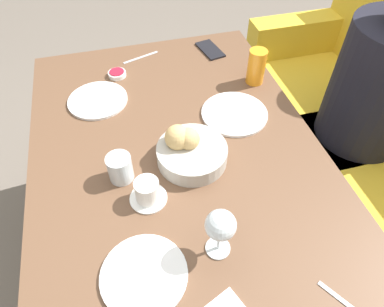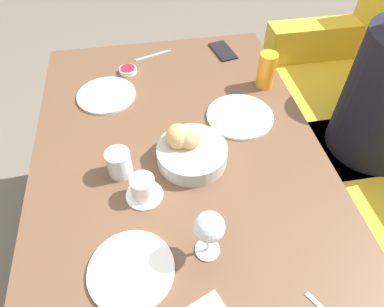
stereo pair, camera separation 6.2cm
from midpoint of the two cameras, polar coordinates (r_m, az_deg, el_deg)
name	(u,v)px [view 1 (the left image)]	position (r m, az deg, el deg)	size (l,w,h in m)	color
ground_plane	(183,258)	(1.71, -2.53, -17.03)	(10.00, 10.00, 0.00)	#6B6056
dining_table	(180,175)	(1.16, -3.57, -3.61)	(1.41, 0.93, 0.73)	brown
seated_person	(360,125)	(1.70, 25.30, 4.32)	(0.38, 0.49, 1.18)	#23232D
bread_basket	(190,150)	(1.05, -2.06, 0.49)	(0.22, 0.22, 0.12)	#B2ADA3
plate_near_left	(98,100)	(1.34, -16.74, 8.48)	(0.22, 0.22, 0.01)	white
plate_near_right	(144,275)	(0.89, -10.10, -19.37)	(0.21, 0.21, 0.01)	white
plate_far_center	(234,114)	(1.23, 5.64, 6.60)	(0.24, 0.24, 0.01)	white
juice_glass	(256,67)	(1.36, 9.36, 14.05)	(0.07, 0.07, 0.14)	orange
water_tumbler	(120,168)	(1.03, -13.61, -2.42)	(0.07, 0.07, 0.09)	silver
wine_glass	(220,226)	(0.81, 2.54, -12.14)	(0.08, 0.08, 0.16)	silver
coffee_cup	(147,192)	(0.97, -9.27, -6.39)	(0.11, 0.11, 0.07)	white
jam_bowl_berry	(117,74)	(1.44, -13.62, 12.76)	(0.07, 0.07, 0.02)	white
fork_silver	(141,57)	(1.54, -9.72, 15.48)	(0.06, 0.16, 0.00)	#B7B7BC
spoon_coffee	(342,300)	(0.92, 21.84, -21.87)	(0.11, 0.07, 0.00)	#B7B7BC
cell_phone	(210,50)	(1.57, 1.85, 16.88)	(0.16, 0.10, 0.01)	black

